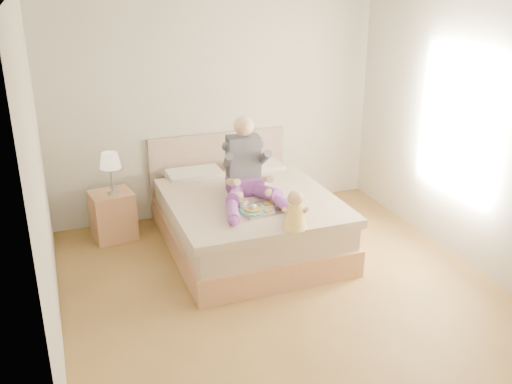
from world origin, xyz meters
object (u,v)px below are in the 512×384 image
object	(u,v)px
nightstand	(113,215)
baby	(295,212)
bed	(245,216)
tray	(260,208)
adult	(248,174)

from	to	relation	value
nightstand	baby	distance (m)	2.27
nightstand	baby	xyz separation A→B (m)	(1.47, -1.66, 0.49)
bed	tray	bearing A→B (deg)	-93.10
adult	tray	bearing A→B (deg)	-85.29
bed	tray	world-z (taller)	bed
nightstand	tray	world-z (taller)	tray
adult	baby	distance (m)	0.89
nightstand	tray	distance (m)	1.80
adult	baby	size ratio (longest dim) A/B	2.84
bed	tray	size ratio (longest dim) A/B	4.71
adult	tray	world-z (taller)	adult
nightstand	adult	xyz separation A→B (m)	(1.32, -0.79, 0.59)
tray	baby	world-z (taller)	baby
adult	baby	bearing A→B (deg)	-74.48
nightstand	adult	bearing A→B (deg)	-39.20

